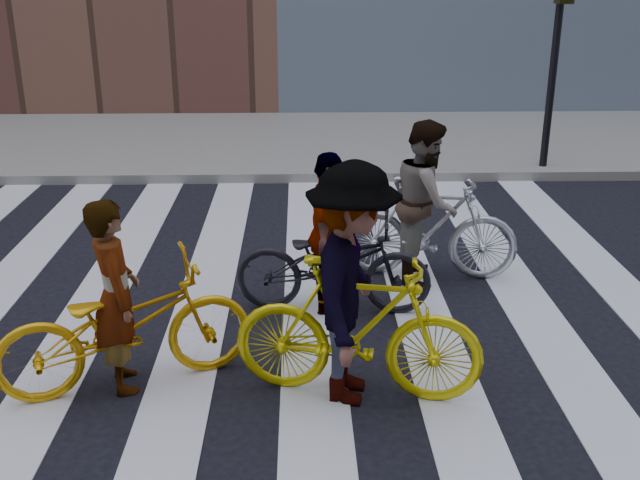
{
  "coord_description": "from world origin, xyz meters",
  "views": [
    {
      "loc": [
        0.45,
        -6.29,
        3.29
      ],
      "look_at": [
        0.63,
        0.3,
        0.81
      ],
      "focal_mm": 42.0,
      "sensor_mm": 36.0,
      "label": 1
    }
  ],
  "objects_px": {
    "bike_silver_mid": "(429,228)",
    "bike_yellow_right": "(358,329)",
    "rider_left": "(116,296)",
    "rider_mid": "(426,201)",
    "traffic_signal": "(559,31)",
    "bike_dark_rear": "(333,264)",
    "rider_rear": "(328,234)",
    "rider_right": "(352,285)",
    "bike_yellow_left": "(125,326)"
  },
  "relations": [
    {
      "from": "bike_silver_mid",
      "to": "bike_yellow_right",
      "type": "relative_size",
      "value": 0.97
    },
    {
      "from": "rider_left",
      "to": "rider_mid",
      "type": "height_order",
      "value": "rider_mid"
    },
    {
      "from": "bike_yellow_right",
      "to": "rider_left",
      "type": "relative_size",
      "value": 1.23
    },
    {
      "from": "bike_yellow_right",
      "to": "rider_mid",
      "type": "xyz_separation_m",
      "value": [
        0.91,
        2.38,
        0.28
      ]
    },
    {
      "from": "traffic_signal",
      "to": "rider_left",
      "type": "bearing_deg",
      "value": -131.12
    },
    {
      "from": "bike_dark_rear",
      "to": "rider_rear",
      "type": "bearing_deg",
      "value": 96.44
    },
    {
      "from": "bike_dark_rear",
      "to": "rider_right",
      "type": "height_order",
      "value": "rider_right"
    },
    {
      "from": "rider_left",
      "to": "traffic_signal",
      "type": "bearing_deg",
      "value": -61.14
    },
    {
      "from": "rider_mid",
      "to": "rider_rear",
      "type": "xyz_separation_m",
      "value": [
        -1.08,
        -0.83,
        -0.06
      ]
    },
    {
      "from": "bike_yellow_right",
      "to": "bike_dark_rear",
      "type": "height_order",
      "value": "bike_yellow_right"
    },
    {
      "from": "rider_left",
      "to": "rider_rear",
      "type": "xyz_separation_m",
      "value": [
        1.73,
        1.34,
        0.01
      ]
    },
    {
      "from": "bike_dark_rear",
      "to": "bike_yellow_left",
      "type": "bearing_deg",
      "value": 134.32
    },
    {
      "from": "bike_yellow_left",
      "to": "rider_left",
      "type": "relative_size",
      "value": 1.28
    },
    {
      "from": "rider_rear",
      "to": "bike_yellow_right",
      "type": "bearing_deg",
      "value": -167.08
    },
    {
      "from": "bike_yellow_right",
      "to": "rider_right",
      "type": "relative_size",
      "value": 1.02
    },
    {
      "from": "bike_dark_rear",
      "to": "rider_mid",
      "type": "height_order",
      "value": "rider_mid"
    },
    {
      "from": "rider_left",
      "to": "rider_rear",
      "type": "height_order",
      "value": "rider_rear"
    },
    {
      "from": "bike_yellow_left",
      "to": "rider_mid",
      "type": "relative_size",
      "value": 1.17
    },
    {
      "from": "rider_right",
      "to": "rider_rear",
      "type": "bearing_deg",
      "value": 16.0
    },
    {
      "from": "bike_yellow_left",
      "to": "bike_silver_mid",
      "type": "bearing_deg",
      "value": -72.33
    },
    {
      "from": "bike_dark_rear",
      "to": "rider_mid",
      "type": "relative_size",
      "value": 1.1
    },
    {
      "from": "bike_dark_rear",
      "to": "rider_left",
      "type": "relative_size",
      "value": 1.2
    },
    {
      "from": "traffic_signal",
      "to": "bike_yellow_left",
      "type": "distance_m",
      "value": 8.38
    },
    {
      "from": "traffic_signal",
      "to": "rider_right",
      "type": "distance_m",
      "value": 7.45
    },
    {
      "from": "bike_dark_rear",
      "to": "rider_mid",
      "type": "bearing_deg",
      "value": -44.87
    },
    {
      "from": "bike_dark_rear",
      "to": "rider_right",
      "type": "xyz_separation_m",
      "value": [
        0.08,
        -1.55,
        0.46
      ]
    },
    {
      "from": "bike_dark_rear",
      "to": "rider_rear",
      "type": "relative_size",
      "value": 1.18
    },
    {
      "from": "bike_yellow_left",
      "to": "rider_mid",
      "type": "xyz_separation_m",
      "value": [
        2.76,
        2.17,
        0.34
      ]
    },
    {
      "from": "bike_yellow_right",
      "to": "rider_mid",
      "type": "height_order",
      "value": "rider_mid"
    },
    {
      "from": "bike_yellow_left",
      "to": "rider_rear",
      "type": "bearing_deg",
      "value": -71.32
    },
    {
      "from": "bike_yellow_left",
      "to": "rider_rear",
      "type": "relative_size",
      "value": 1.26
    },
    {
      "from": "rider_mid",
      "to": "rider_right",
      "type": "distance_m",
      "value": 2.56
    },
    {
      "from": "rider_left",
      "to": "rider_rear",
      "type": "bearing_deg",
      "value": -72.14
    },
    {
      "from": "bike_yellow_right",
      "to": "rider_left",
      "type": "distance_m",
      "value": 1.93
    },
    {
      "from": "bike_silver_mid",
      "to": "rider_left",
      "type": "relative_size",
      "value": 1.19
    },
    {
      "from": "bike_yellow_right",
      "to": "rider_rear",
      "type": "xyz_separation_m",
      "value": [
        -0.18,
        1.55,
        0.22
      ]
    },
    {
      "from": "bike_silver_mid",
      "to": "rider_right",
      "type": "xyz_separation_m",
      "value": [
        -1.01,
        -2.38,
        0.39
      ]
    },
    {
      "from": "bike_silver_mid",
      "to": "bike_dark_rear",
      "type": "xyz_separation_m",
      "value": [
        -1.08,
        -0.83,
        -0.07
      ]
    },
    {
      "from": "bike_yellow_left",
      "to": "rider_left",
      "type": "height_order",
      "value": "rider_left"
    },
    {
      "from": "traffic_signal",
      "to": "bike_silver_mid",
      "type": "xyz_separation_m",
      "value": [
        -2.56,
        -4.03,
        -1.71
      ]
    },
    {
      "from": "bike_yellow_right",
      "to": "bike_dark_rear",
      "type": "xyz_separation_m",
      "value": [
        -0.13,
        1.55,
        -0.09
      ]
    },
    {
      "from": "bike_dark_rear",
      "to": "rider_left",
      "type": "bearing_deg",
      "value": 133.53
    },
    {
      "from": "traffic_signal",
      "to": "rider_right",
      "type": "bearing_deg",
      "value": -119.06
    },
    {
      "from": "bike_yellow_left",
      "to": "rider_right",
      "type": "bearing_deg",
      "value": -116.55
    },
    {
      "from": "bike_yellow_left",
      "to": "bike_yellow_right",
      "type": "bearing_deg",
      "value": -116.38
    },
    {
      "from": "traffic_signal",
      "to": "bike_yellow_right",
      "type": "bearing_deg",
      "value": -118.71
    },
    {
      "from": "bike_dark_rear",
      "to": "rider_left",
      "type": "distance_m",
      "value": 2.25
    },
    {
      "from": "bike_yellow_right",
      "to": "rider_rear",
      "type": "distance_m",
      "value": 1.58
    },
    {
      "from": "rider_mid",
      "to": "bike_yellow_right",
      "type": "bearing_deg",
      "value": 168.46
    },
    {
      "from": "bike_yellow_right",
      "to": "rider_mid",
      "type": "distance_m",
      "value": 2.56
    }
  ]
}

